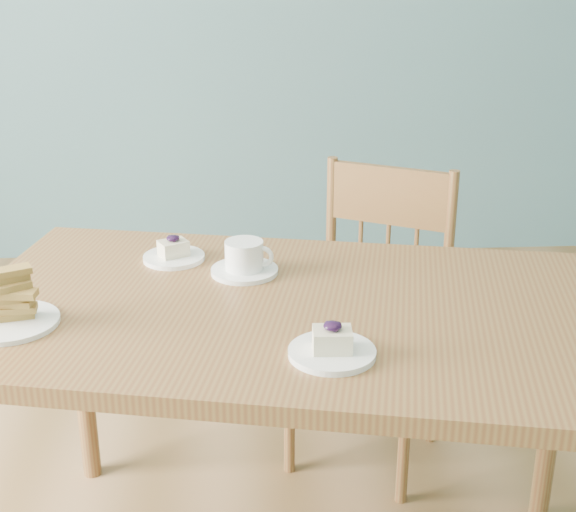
{
  "coord_description": "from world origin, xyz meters",
  "views": [
    {
      "loc": [
        0.08,
        -1.3,
        1.48
      ],
      "look_at": [
        0.18,
        0.3,
        0.85
      ],
      "focal_mm": 50.0,
      "sensor_mm": 36.0,
      "label": 1
    }
  ],
  "objects_px": {
    "coffee_cup": "(245,260)",
    "dining_table": "(290,336)",
    "cheesecake_plate_near": "(332,347)",
    "biscotti_plate": "(8,306)",
    "cheesecake_plate_far": "(174,253)",
    "dining_chair": "(372,317)"
  },
  "relations": [
    {
      "from": "coffee_cup",
      "to": "dining_table",
      "type": "bearing_deg",
      "value": -46.92
    },
    {
      "from": "cheesecake_plate_far",
      "to": "coffee_cup",
      "type": "xyz_separation_m",
      "value": [
        0.17,
        -0.1,
        0.02
      ]
    },
    {
      "from": "coffee_cup",
      "to": "dining_chair",
      "type": "bearing_deg",
      "value": 60.46
    },
    {
      "from": "dining_chair",
      "to": "cheesecake_plate_far",
      "type": "height_order",
      "value": "dining_chair"
    },
    {
      "from": "cheesecake_plate_far",
      "to": "biscotti_plate",
      "type": "relative_size",
      "value": 0.76
    },
    {
      "from": "dining_table",
      "to": "cheesecake_plate_near",
      "type": "bearing_deg",
      "value": -62.65
    },
    {
      "from": "dining_chair",
      "to": "cheesecake_plate_far",
      "type": "bearing_deg",
      "value": -125.9
    },
    {
      "from": "cheesecake_plate_near",
      "to": "biscotti_plate",
      "type": "bearing_deg",
      "value": 165.25
    },
    {
      "from": "cheesecake_plate_far",
      "to": "coffee_cup",
      "type": "bearing_deg",
      "value": -28.89
    },
    {
      "from": "cheesecake_plate_near",
      "to": "cheesecake_plate_far",
      "type": "bearing_deg",
      "value": 123.2
    },
    {
      "from": "dining_table",
      "to": "dining_chair",
      "type": "relative_size",
      "value": 1.75
    },
    {
      "from": "cheesecake_plate_far",
      "to": "coffee_cup",
      "type": "height_order",
      "value": "coffee_cup"
    },
    {
      "from": "cheesecake_plate_far",
      "to": "cheesecake_plate_near",
      "type": "bearing_deg",
      "value": -56.8
    },
    {
      "from": "dining_chair",
      "to": "cheesecake_plate_near",
      "type": "bearing_deg",
      "value": -77.61
    },
    {
      "from": "coffee_cup",
      "to": "biscotti_plate",
      "type": "xyz_separation_m",
      "value": [
        -0.48,
        -0.24,
        0.01
      ]
    },
    {
      "from": "cheesecake_plate_far",
      "to": "dining_chair",
      "type": "bearing_deg",
      "value": 26.67
    },
    {
      "from": "dining_chair",
      "to": "cheesecake_plate_near",
      "type": "xyz_separation_m",
      "value": [
        -0.21,
        -0.78,
        0.32
      ]
    },
    {
      "from": "coffee_cup",
      "to": "biscotti_plate",
      "type": "height_order",
      "value": "biscotti_plate"
    },
    {
      "from": "dining_table",
      "to": "dining_chair",
      "type": "distance_m",
      "value": 0.65
    },
    {
      "from": "dining_chair",
      "to": "coffee_cup",
      "type": "distance_m",
      "value": 0.62
    },
    {
      "from": "dining_chair",
      "to": "biscotti_plate",
      "type": "bearing_deg",
      "value": -116.76
    },
    {
      "from": "dining_table",
      "to": "cheesecake_plate_far",
      "type": "bearing_deg",
      "value": 145.72
    }
  ]
}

